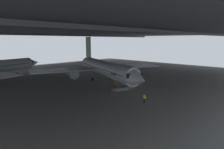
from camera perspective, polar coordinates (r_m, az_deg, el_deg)
ground_plane at (r=51.60m, az=0.04°, el=-2.83°), size 110.00×110.00×0.00m
hangar_structure at (r=60.68m, az=-9.75°, el=11.97°), size 121.00×99.00×14.43m
airplane_main at (r=55.13m, az=-2.14°, el=1.70°), size 36.96×37.03×12.02m
boarding_stairs at (r=45.79m, az=2.26°, el=-3.47°), size 4.52×2.94×4.77m
crew_worker_near_nose at (r=36.84m, az=8.93°, el=-6.40°), size 0.53×0.32×1.70m
crew_worker_by_stairs at (r=47.32m, az=0.87°, el=-2.86°), size 0.34×0.51×1.57m
traffic_cone_orange at (r=41.04m, az=8.65°, el=-5.74°), size 0.36×0.36×0.60m
baggage_tug at (r=63.39m, az=-10.86°, el=-0.22°), size 2.37×2.43×0.90m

